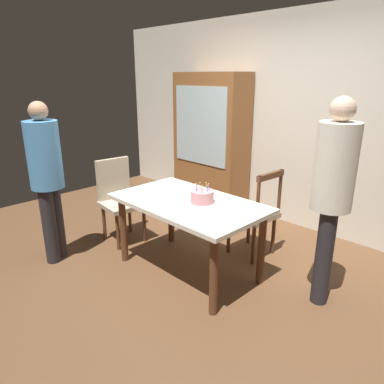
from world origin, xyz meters
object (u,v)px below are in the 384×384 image
birthday_cake (202,197)px  plate_far_side (197,194)px  dining_table (188,211)px  plate_near_celebrant (146,195)px  chair_upholstered (119,196)px  person_guest (332,191)px  china_cabinet (211,142)px  chair_spindle_back (254,214)px  person_celebrant (47,174)px  plate_near_guest (208,219)px

birthday_cake → plate_far_side: (-0.21, 0.15, -0.05)m
dining_table → plate_near_celebrant: plate_near_celebrant is taller
plate_near_celebrant → chair_upholstered: size_ratio=0.23×
dining_table → plate_near_celebrant: 0.45m
birthday_cake → plate_near_celebrant: 0.59m
person_guest → china_cabinet: bearing=155.1°
chair_spindle_back → person_celebrant: person_celebrant is taller
chair_spindle_back → chair_upholstered: same height
chair_spindle_back → person_celebrant: size_ratio=0.58×
person_guest → china_cabinet: size_ratio=0.90×
person_guest → china_cabinet: 2.50m
plate_near_celebrant → plate_near_guest: (0.83, 0.00, 0.00)m
person_guest → plate_near_guest: bearing=-134.9°
chair_spindle_back → chair_upholstered: bearing=-149.6°
plate_near_guest → person_celebrant: size_ratio=0.13×
birthday_cake → plate_near_guest: (0.29, -0.23, -0.05)m
plate_far_side → chair_spindle_back: 0.70m
person_celebrant → person_guest: 2.65m
birthday_cake → chair_upholstered: (-1.25, -0.09, -0.26)m
dining_table → chair_spindle_back: size_ratio=1.52×
plate_near_guest → chair_spindle_back: 1.00m
chair_upholstered → person_celebrant: person_celebrant is taller
chair_spindle_back → china_cabinet: size_ratio=0.50×
plate_near_celebrant → person_guest: person_guest is taller
birthday_cake → plate_far_side: birthday_cake is taller
plate_far_side → chair_upholstered: size_ratio=0.23×
plate_far_side → dining_table: bearing=-69.4°
dining_table → chair_upholstered: chair_upholstered is taller
chair_upholstered → china_cabinet: china_cabinet is taller
dining_table → chair_spindle_back: chair_spindle_back is taller
chair_upholstered → china_cabinet: 1.66m
plate_near_celebrant → person_guest: 1.69m
dining_table → birthday_cake: (0.14, 0.04, 0.16)m
plate_far_side → person_celebrant: (-1.09, -1.01, 0.19)m
person_celebrant → chair_spindle_back: bearing=48.1°
chair_spindle_back → china_cabinet: bearing=149.5°
plate_near_guest → plate_near_celebrant: bearing=180.0°
plate_near_celebrant → dining_table: bearing=25.8°
dining_table → plate_far_side: size_ratio=6.57×
plate_far_side → plate_near_guest: bearing=-37.2°
plate_far_side → chair_upholstered: chair_upholstered is taller
dining_table → person_guest: (1.13, 0.50, 0.34)m
plate_far_side → plate_near_guest: (0.51, -0.38, 0.00)m
plate_far_side → plate_near_celebrant: bearing=-130.2°
birthday_cake → plate_near_celebrant: bearing=-156.5°
plate_near_guest → birthday_cake: bearing=141.5°
person_celebrant → plate_near_guest: bearing=21.4°
dining_table → china_cabinet: 1.96m
plate_far_side → chair_upholstered: 1.09m
plate_far_side → chair_upholstered: bearing=-167.2°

